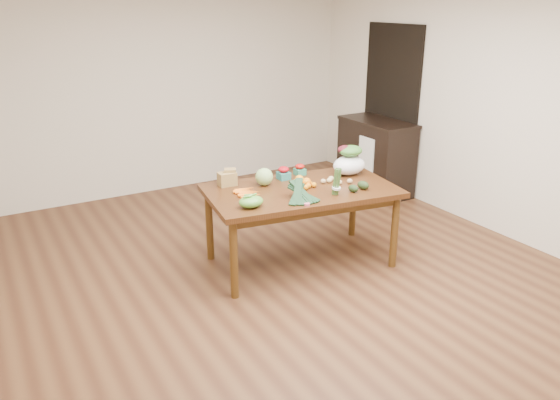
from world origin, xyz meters
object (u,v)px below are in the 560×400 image
cabinet (376,156)px  cabbage (264,177)px  kale_bunch (302,193)px  paper_bag (227,178)px  mandarin_cluster (306,183)px  asparagus_bundle (337,181)px  salad_bag (349,162)px  dining_table (301,226)px

cabinet → cabbage: cabinet is taller
kale_bunch → cabbage: bearing=106.0°
paper_bag → mandarin_cluster: size_ratio=1.18×
paper_bag → mandarin_cluster: bearing=-34.7°
kale_bunch → mandarin_cluster: bearing=61.4°
paper_bag → asparagus_bundle: asparagus_bundle is taller
cabbage → kale_bunch: bearing=-82.6°
asparagus_bundle → salad_bag: bearing=51.5°
cabinet → paper_bag: cabinet is taller
cabbage → asparagus_bundle: 0.70m
cabbage → kale_bunch: (0.07, -0.55, -0.00)m
cabbage → salad_bag: bearing=-8.1°
salad_bag → paper_bag: bearing=166.0°
cabinet → cabbage: (-2.19, -1.02, 0.36)m
kale_bunch → salad_bag: (0.81, 0.42, 0.05)m
dining_table → cabbage: (-0.25, 0.25, 0.46)m
asparagus_bundle → salad_bag: size_ratio=0.74×
salad_bag → dining_table: bearing=-169.0°
salad_bag → cabbage: bearing=171.9°
cabbage → kale_bunch: cabbage is taller
asparagus_bundle → salad_bag: salad_bag is taller
cabinet → paper_bag: size_ratio=4.78×
cabbage → mandarin_cluster: 0.39m
mandarin_cluster → kale_bunch: 0.38m
paper_bag → kale_bunch: (0.37, -0.71, 0.00)m
dining_table → mandarin_cluster: 0.42m
dining_table → cabinet: 2.32m
kale_bunch → salad_bag: salad_bag is taller
kale_bunch → salad_bag: 0.91m
dining_table → salad_bag: (0.63, 0.12, 0.51)m
cabinet → cabbage: 2.45m
cabbage → salad_bag: size_ratio=0.48×
cabbage → asparagus_bundle: asparagus_bundle is taller
asparagus_bundle → salad_bag: 0.63m
mandarin_cluster → asparagus_bundle: bearing=-68.2°
dining_table → salad_bag: size_ratio=5.05×
mandarin_cluster → paper_bag: bearing=145.3°
dining_table → kale_bunch: 0.57m
dining_table → mandarin_cluster: size_ratio=9.52×
paper_bag → kale_bunch: size_ratio=0.53×
paper_bag → cabbage: cabbage is taller
cabbage → salad_bag: (0.88, -0.13, 0.05)m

